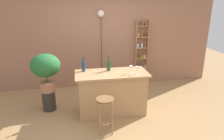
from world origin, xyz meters
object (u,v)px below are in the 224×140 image
object	(u,v)px
bottle_soda_blue	(109,65)
wine_glass_center	(131,68)
bottle_spirits_clear	(83,66)
wine_glass_left	(137,69)
plant_stool	(49,100)
pendant_globe_light	(101,15)
potted_plant	(46,68)
bar_stool	(105,108)
spice_shelf	(141,52)

from	to	relation	value
bottle_soda_blue	wine_glass_center	world-z (taller)	bottle_soda_blue
bottle_spirits_clear	wine_glass_left	distance (m)	1.14
plant_stool	pendant_globe_light	distance (m)	2.51
plant_stool	potted_plant	world-z (taller)	potted_plant
bar_stool	plant_stool	bearing A→B (deg)	137.02
bottle_soda_blue	bottle_spirits_clear	world-z (taller)	bottle_soda_blue
plant_stool	bottle_spirits_clear	world-z (taller)	bottle_spirits_clear
potted_plant	bottle_soda_blue	bearing A→B (deg)	-8.14
bar_stool	potted_plant	size ratio (longest dim) A/B	0.82
bottle_soda_blue	pendant_globe_light	world-z (taller)	pendant_globe_light
bar_stool	pendant_globe_light	bearing A→B (deg)	84.32
bar_stool	pendant_globe_light	xyz separation A→B (m)	(0.22, 2.24, 1.47)
bottle_soda_blue	bottle_spirits_clear	xyz separation A→B (m)	(-0.53, 0.05, -0.00)
wine_glass_center	wine_glass_left	bearing A→B (deg)	-33.75
potted_plant	pendant_globe_light	bearing A→B (deg)	41.57
spice_shelf	bottle_soda_blue	bearing A→B (deg)	-130.37
plant_stool	potted_plant	bearing A→B (deg)	0.00
plant_stool	wine_glass_center	size ratio (longest dim) A/B	2.78
spice_shelf	pendant_globe_light	xyz separation A→B (m)	(-1.14, 0.02, 1.03)
bar_stool	bottle_soda_blue	xyz separation A→B (m)	(0.20, 0.86, 0.53)
bottle_soda_blue	wine_glass_left	bearing A→B (deg)	-30.65
bar_stool	bottle_soda_blue	size ratio (longest dim) A/B	2.15
bottle_soda_blue	wine_glass_center	distance (m)	0.49
spice_shelf	bottle_soda_blue	xyz separation A→B (m)	(-1.16, -1.36, 0.09)
bar_stool	bottle_soda_blue	world-z (taller)	bottle_soda_blue
bar_stool	bottle_spirits_clear	size ratio (longest dim) A/B	2.18
bottle_soda_blue	pendant_globe_light	xyz separation A→B (m)	(0.02, 1.38, 0.94)
bar_stool	spice_shelf	size ratio (longest dim) A/B	0.37
bar_stool	wine_glass_center	world-z (taller)	wine_glass_center
plant_stool	wine_glass_center	world-z (taller)	wine_glass_center
potted_plant	bottle_soda_blue	size ratio (longest dim) A/B	2.64
potted_plant	bottle_spirits_clear	size ratio (longest dim) A/B	2.68
bar_stool	potted_plant	distance (m)	1.61
plant_stool	bottle_spirits_clear	size ratio (longest dim) A/B	1.45
spice_shelf	potted_plant	xyz separation A→B (m)	(-2.49, -1.17, 0.05)
plant_stool	bar_stool	bearing A→B (deg)	-42.98
pendant_globe_light	bottle_soda_blue	bearing A→B (deg)	-90.77
potted_plant	pendant_globe_light	world-z (taller)	pendant_globe_light
bottle_spirits_clear	spice_shelf	bearing A→B (deg)	37.83
spice_shelf	pendant_globe_light	bearing A→B (deg)	178.96
bar_stool	plant_stool	world-z (taller)	bar_stool
spice_shelf	plant_stool	xyz separation A→B (m)	(-2.49, -1.17, -0.72)
bottle_soda_blue	wine_glass_center	xyz separation A→B (m)	(0.43, -0.24, -0.00)
bar_stool	bottle_soda_blue	bearing A→B (deg)	76.60
potted_plant	bottle_spirits_clear	distance (m)	0.81
spice_shelf	bottle_soda_blue	world-z (taller)	spice_shelf
bottle_soda_blue	bottle_spirits_clear	distance (m)	0.53
bottle_spirits_clear	bottle_soda_blue	bearing A→B (deg)	-5.43
spice_shelf	pendant_globe_light	world-z (taller)	pendant_globe_light
bar_stool	plant_stool	xyz separation A→B (m)	(-1.12, 1.05, -0.28)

